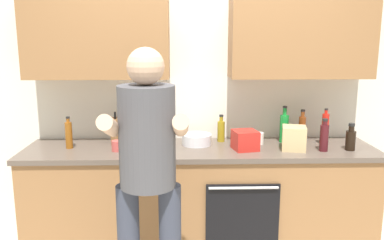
{
  "coord_description": "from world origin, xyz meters",
  "views": [
    {
      "loc": [
        -0.15,
        -3.18,
        1.78
      ],
      "look_at": [
        -0.07,
        -0.1,
        1.15
      ],
      "focal_mm": 38.01,
      "sensor_mm": 36.0,
      "label": 1
    }
  ],
  "objects_px": {
    "cup_ceramic": "(117,146)",
    "grocery_bag_produce": "(159,139)",
    "cup_tea": "(141,150)",
    "bottle_wine": "(324,137)",
    "bottle_soda": "(284,128)",
    "bottle_soy": "(351,139)",
    "grocery_bag_bread": "(294,138)",
    "person_standing": "(148,165)",
    "bottle_vinegar": "(302,128)",
    "cup_coffee": "(259,138)",
    "mixing_bowl": "(197,139)",
    "bottle_oil": "(221,130)",
    "bottle_syrup": "(69,135)",
    "grocery_bag_crisps": "(245,140)",
    "knife_block": "(118,131)",
    "bottle_hotsauce": "(325,129)"
  },
  "relations": [
    {
      "from": "person_standing",
      "to": "bottle_wine",
      "type": "distance_m",
      "value": 1.5
    },
    {
      "from": "person_standing",
      "to": "knife_block",
      "type": "xyz_separation_m",
      "value": [
        -0.33,
        0.98,
        -0.01
      ]
    },
    {
      "from": "bottle_oil",
      "to": "grocery_bag_bread",
      "type": "relative_size",
      "value": 1.24
    },
    {
      "from": "bottle_soda",
      "to": "knife_block",
      "type": "height_order",
      "value": "bottle_soda"
    },
    {
      "from": "bottle_wine",
      "to": "mixing_bowl",
      "type": "bearing_deg",
      "value": 167.44
    },
    {
      "from": "cup_ceramic",
      "to": "grocery_bag_produce",
      "type": "distance_m",
      "value": 0.34
    },
    {
      "from": "bottle_wine",
      "to": "bottle_soda",
      "type": "bearing_deg",
      "value": 130.34
    },
    {
      "from": "person_standing",
      "to": "bottle_soda",
      "type": "height_order",
      "value": "person_standing"
    },
    {
      "from": "bottle_vinegar",
      "to": "bottle_soy",
      "type": "bearing_deg",
      "value": -40.5
    },
    {
      "from": "bottle_soda",
      "to": "bottle_oil",
      "type": "height_order",
      "value": "bottle_soda"
    },
    {
      "from": "bottle_soda",
      "to": "bottle_soy",
      "type": "bearing_deg",
      "value": -30.25
    },
    {
      "from": "person_standing",
      "to": "cup_coffee",
      "type": "xyz_separation_m",
      "value": [
        0.85,
        0.94,
        -0.07
      ]
    },
    {
      "from": "bottle_vinegar",
      "to": "cup_tea",
      "type": "height_order",
      "value": "bottle_vinegar"
    },
    {
      "from": "bottle_soy",
      "to": "knife_block",
      "type": "distance_m",
      "value": 1.89
    },
    {
      "from": "person_standing",
      "to": "cup_tea",
      "type": "bearing_deg",
      "value": 99.2
    },
    {
      "from": "bottle_vinegar",
      "to": "grocery_bag_bread",
      "type": "distance_m",
      "value": 0.27
    },
    {
      "from": "bottle_soda",
      "to": "cup_ceramic",
      "type": "distance_m",
      "value": 1.41
    },
    {
      "from": "bottle_vinegar",
      "to": "cup_coffee",
      "type": "height_order",
      "value": "bottle_vinegar"
    },
    {
      "from": "bottle_soda",
      "to": "bottle_soy",
      "type": "height_order",
      "value": "bottle_soda"
    },
    {
      "from": "bottle_syrup",
      "to": "grocery_bag_crisps",
      "type": "bearing_deg",
      "value": -3.15
    },
    {
      "from": "bottle_oil",
      "to": "grocery_bag_produce",
      "type": "height_order",
      "value": "bottle_oil"
    },
    {
      "from": "bottle_wine",
      "to": "bottle_syrup",
      "type": "height_order",
      "value": "same"
    },
    {
      "from": "bottle_wine",
      "to": "cup_ceramic",
      "type": "bearing_deg",
      "value": 178.54
    },
    {
      "from": "bottle_oil",
      "to": "person_standing",
      "type": "bearing_deg",
      "value": -117.93
    },
    {
      "from": "person_standing",
      "to": "bottle_soy",
      "type": "xyz_separation_m",
      "value": [
        1.54,
        0.72,
        -0.03
      ]
    },
    {
      "from": "bottle_hotsauce",
      "to": "bottle_oil",
      "type": "height_order",
      "value": "bottle_hotsauce"
    },
    {
      "from": "bottle_wine",
      "to": "bottle_syrup",
      "type": "distance_m",
      "value": 2.02
    },
    {
      "from": "cup_coffee",
      "to": "bottle_soy",
      "type": "bearing_deg",
      "value": -17.29
    },
    {
      "from": "mixing_bowl",
      "to": "grocery_bag_produce",
      "type": "bearing_deg",
      "value": -162.39
    },
    {
      "from": "cup_ceramic",
      "to": "knife_block",
      "type": "height_order",
      "value": "knife_block"
    },
    {
      "from": "mixing_bowl",
      "to": "grocery_bag_produce",
      "type": "distance_m",
      "value": 0.33
    },
    {
      "from": "bottle_wine",
      "to": "bottle_vinegar",
      "type": "height_order",
      "value": "bottle_vinegar"
    },
    {
      "from": "bottle_soy",
      "to": "grocery_bag_bread",
      "type": "height_order",
      "value": "bottle_soy"
    },
    {
      "from": "bottle_oil",
      "to": "cup_tea",
      "type": "bearing_deg",
      "value": -149.34
    },
    {
      "from": "bottle_wine",
      "to": "grocery_bag_crisps",
      "type": "bearing_deg",
      "value": 174.66
    },
    {
      "from": "bottle_soda",
      "to": "grocery_bag_crisps",
      "type": "relative_size",
      "value": 1.67
    },
    {
      "from": "bottle_vinegar",
      "to": "cup_ceramic",
      "type": "distance_m",
      "value": 1.55
    },
    {
      "from": "person_standing",
      "to": "bottle_syrup",
      "type": "bearing_deg",
      "value": 129.68
    },
    {
      "from": "bottle_vinegar",
      "to": "mixing_bowl",
      "type": "xyz_separation_m",
      "value": [
        -0.9,
        -0.06,
        -0.08
      ]
    },
    {
      "from": "mixing_bowl",
      "to": "grocery_bag_crisps",
      "type": "xyz_separation_m",
      "value": [
        0.38,
        -0.16,
        0.03
      ]
    },
    {
      "from": "cup_ceramic",
      "to": "cup_tea",
      "type": "bearing_deg",
      "value": -28.04
    },
    {
      "from": "bottle_vinegar",
      "to": "knife_block",
      "type": "distance_m",
      "value": 1.56
    },
    {
      "from": "cup_tea",
      "to": "bottle_soy",
      "type": "bearing_deg",
      "value": 2.85
    },
    {
      "from": "knife_block",
      "to": "cup_coffee",
      "type": "bearing_deg",
      "value": -2.23
    },
    {
      "from": "bottle_wine",
      "to": "grocery_bag_bread",
      "type": "distance_m",
      "value": 0.23
    },
    {
      "from": "cup_ceramic",
      "to": "mixing_bowl",
      "type": "distance_m",
      "value": 0.66
    },
    {
      "from": "grocery_bag_bread",
      "to": "bottle_wine",
      "type": "bearing_deg",
      "value": -11.26
    },
    {
      "from": "cup_coffee",
      "to": "grocery_bag_crisps",
      "type": "height_order",
      "value": "grocery_bag_crisps"
    },
    {
      "from": "grocery_bag_crisps",
      "to": "cup_ceramic",
      "type": "bearing_deg",
      "value": -179.12
    },
    {
      "from": "bottle_vinegar",
      "to": "grocery_bag_bread",
      "type": "relative_size",
      "value": 1.49
    }
  ]
}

